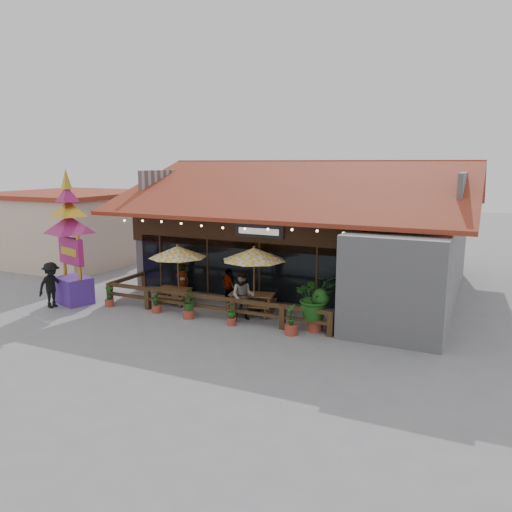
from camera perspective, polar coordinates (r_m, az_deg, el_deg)
The scene contains 19 objects.
ground at distance 19.39m, azimuth -0.55°, elevation -7.30°, with size 100.00×100.00×0.00m, color gray.
restaurant_building at distance 24.78m, azimuth 6.61°, elevation 1.83°, with size 15.50×14.73×6.09m.
patio_railing at distance 20.03m, azimuth -6.73°, elevation -4.95°, with size 10.00×2.60×0.92m.
neighbor_building at distance 32.48m, azimuth -20.27°, elevation 3.20°, with size 8.40×8.40×4.22m.
umbrella_left at distance 21.19m, azimuth -8.95°, elevation 0.45°, with size 2.73×2.73×2.61m.
umbrella_right at distance 19.72m, azimuth -0.23°, elevation 0.18°, with size 2.94×2.94×2.74m.
picnic_table_left at distance 21.77m, azimuth -9.27°, elevation -4.18°, with size 1.47×1.29×0.68m.
picnic_table_right at distance 20.00m, azimuth -0.45°, elevation -5.05°, with size 1.98×1.79×0.84m.
thai_sign_tower at distance 22.40m, azimuth -20.55°, elevation 3.00°, with size 2.88×2.88×6.17m.
tropical_plant at distance 17.97m, azimuth 6.82°, elevation -4.81°, with size 2.01×1.95×2.12m.
diner_a at distance 22.37m, azimuth -8.40°, elevation -2.90°, with size 0.57×0.37×1.56m, color #362311.
diner_b at distance 19.16m, azimuth -1.51°, elevation -4.59°, with size 0.92×0.72×1.89m, color #362311.
diner_c at distance 21.51m, azimuth -3.18°, elevation -3.45°, with size 0.87×0.36×1.49m, color #362311.
pedestrian at distance 22.44m, azimuth -22.33°, elevation -3.09°, with size 1.24×0.71×1.92m, color black.
planter_a at distance 21.96m, azimuth -16.43°, elevation -4.59°, with size 0.38×0.36×0.88m.
planter_b at distance 20.60m, azimuth -11.32°, elevation -5.24°, with size 0.40×0.43×0.91m.
planter_c at distance 19.57m, azimuth -7.73°, elevation -5.43°, with size 0.83×0.79×1.05m.
planter_d at distance 18.69m, azimuth -2.83°, elevation -6.66°, with size 0.45×0.45×0.87m.
planter_e at distance 17.69m, azimuth 4.03°, elevation -7.51°, with size 0.46×0.48×1.12m.
Camera 1 is at (7.98, -16.63, 5.98)m, focal length 35.00 mm.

